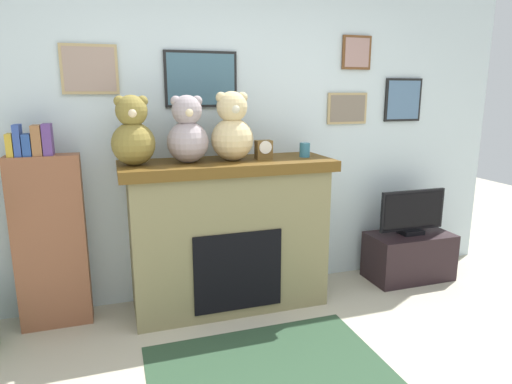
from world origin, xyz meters
name	(u,v)px	position (x,y,z in m)	size (l,w,h in m)	color
back_wall	(223,137)	(0.00, 2.00, 1.30)	(5.20, 0.15, 2.60)	silver
fireplace	(228,233)	(-0.05, 1.67, 0.59)	(1.59, 0.60, 1.16)	olive
bookshelf	(50,237)	(-1.33, 1.74, 0.67)	(0.48, 0.16, 1.45)	brown
tv_stand	(409,256)	(1.63, 1.64, 0.21)	(0.75, 0.40, 0.42)	black
television	(412,213)	(1.63, 1.64, 0.61)	(0.63, 0.14, 0.40)	black
area_rug	(269,371)	(-0.05, 0.72, 0.00)	(1.45, 1.00, 0.01)	#29452E
candle_jar	(305,150)	(0.57, 1.65, 1.22)	(0.08, 0.08, 0.11)	teal
mantel_clock	(264,150)	(0.23, 1.65, 1.23)	(0.12, 0.09, 0.14)	brown
teddy_bear_cream	(133,134)	(-0.72, 1.65, 1.38)	(0.30, 0.30, 0.48)	olive
teddy_bear_brown	(188,133)	(-0.35, 1.65, 1.38)	(0.30, 0.30, 0.48)	#9E9093
teddy_bear_tan	(232,130)	(-0.02, 1.65, 1.39)	(0.31, 0.31, 0.51)	#D1BA85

